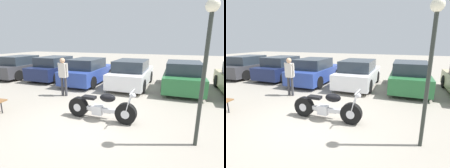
# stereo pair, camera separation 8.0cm
# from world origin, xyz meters

# --- Properties ---
(ground_plane) EXTENTS (60.00, 60.00, 0.00)m
(ground_plane) POSITION_xyz_m (0.00, 0.00, 0.00)
(ground_plane) COLOR gray
(motorcycle) EXTENTS (2.35, 0.62, 1.07)m
(motorcycle) POSITION_xyz_m (0.20, 0.35, 0.43)
(motorcycle) COLOR black
(motorcycle) RESTS_ON ground_plane
(parked_car_dark_grey) EXTENTS (1.94, 4.08, 1.50)m
(parked_car_dark_grey) POSITION_xyz_m (-8.00, 5.03, 0.70)
(parked_car_dark_grey) COLOR #3D3D42
(parked_car_dark_grey) RESTS_ON ground_plane
(parked_car_navy) EXTENTS (1.94, 4.08, 1.50)m
(parked_car_navy) POSITION_xyz_m (-5.30, 5.34, 0.70)
(parked_car_navy) COLOR #19234C
(parked_car_navy) RESTS_ON ground_plane
(parked_car_blue) EXTENTS (1.94, 4.08, 1.50)m
(parked_car_blue) POSITION_xyz_m (-2.60, 4.90, 0.70)
(parked_car_blue) COLOR #2D479E
(parked_car_blue) RESTS_ON ground_plane
(parked_car_white) EXTENTS (1.94, 4.08, 1.50)m
(parked_car_white) POSITION_xyz_m (0.09, 5.02, 0.70)
(parked_car_white) COLOR white
(parked_car_white) RESTS_ON ground_plane
(parked_car_green) EXTENTS (1.94, 4.08, 1.50)m
(parked_car_green) POSITION_xyz_m (2.79, 5.18, 0.70)
(parked_car_green) COLOR #286B38
(parked_car_green) RESTS_ON ground_plane
(lamp_post) EXTENTS (0.28, 0.28, 3.37)m
(lamp_post) POSITION_xyz_m (2.99, -0.20, 2.35)
(lamp_post) COLOR #2D332D
(lamp_post) RESTS_ON ground_plane
(person_standing) EXTENTS (0.52, 0.24, 1.78)m
(person_standing) POSITION_xyz_m (-2.43, 2.12, 1.06)
(person_standing) COLOR #38383D
(person_standing) RESTS_ON ground_plane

